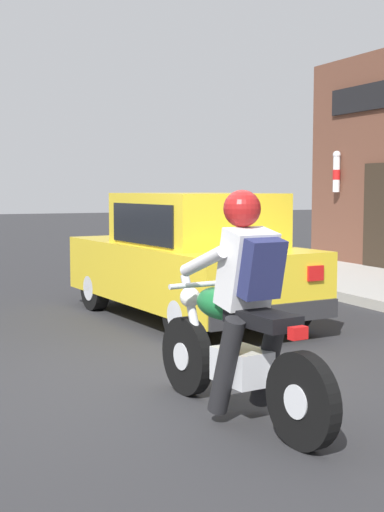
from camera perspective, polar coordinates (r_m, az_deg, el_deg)
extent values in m
plane|color=#2B2B2D|center=(6.24, -2.78, -9.71)|extent=(80.00, 80.00, 0.00)
cube|color=#2D2319|center=(13.82, 14.76, 2.87)|extent=(0.04, 0.90, 2.10)
cylinder|color=white|center=(14.78, 11.48, 6.39)|extent=(0.14, 0.14, 0.70)
cylinder|color=red|center=(14.78, 11.48, 6.39)|extent=(0.15, 0.15, 0.20)
sphere|color=silver|center=(14.79, 11.51, 7.94)|extent=(0.16, 0.16, 0.16)
cylinder|color=black|center=(5.68, -0.42, -7.98)|extent=(0.18, 0.63, 0.62)
cylinder|color=silver|center=(5.68, -0.42, -7.98)|extent=(0.15, 0.23, 0.22)
cylinder|color=black|center=(4.58, 8.81, -11.36)|extent=(0.18, 0.63, 0.62)
cylinder|color=silver|center=(4.58, 8.81, -11.36)|extent=(0.15, 0.23, 0.22)
cube|color=silver|center=(5.06, 4.01, -8.77)|extent=(0.33, 0.43, 0.24)
ellipsoid|color=#196B33|center=(5.17, 2.43, -3.79)|extent=(0.36, 0.55, 0.24)
cube|color=black|center=(4.80, 5.63, -5.03)|extent=(0.33, 0.59, 0.10)
cylinder|color=silver|center=(5.54, 0.11, -5.01)|extent=(0.11, 0.33, 0.68)
cylinder|color=silver|center=(5.39, 0.78, -2.28)|extent=(0.56, 0.11, 0.04)
sphere|color=silver|center=(5.55, -0.16, -3.31)|extent=(0.16, 0.16, 0.16)
cylinder|color=silver|center=(4.87, 8.34, -10.58)|extent=(0.15, 0.56, 0.08)
cube|color=red|center=(4.52, 8.47, -6.11)|extent=(0.13, 0.07, 0.08)
cylinder|color=black|center=(4.89, 2.75, -8.78)|extent=(0.18, 0.36, 0.71)
cylinder|color=black|center=(5.10, 6.14, -8.22)|extent=(0.18, 0.36, 0.71)
cube|color=silver|center=(4.89, 4.40, -1.03)|extent=(0.38, 0.37, 0.57)
cylinder|color=silver|center=(4.97, 0.92, -0.44)|extent=(0.15, 0.53, 0.26)
cylinder|color=silver|center=(5.20, 4.65, -0.20)|extent=(0.15, 0.53, 0.26)
sphere|color=#A51919|center=(4.91, 4.03, 3.80)|extent=(0.26, 0.26, 0.26)
cube|color=navy|center=(4.76, 5.53, -0.97)|extent=(0.31, 0.27, 0.42)
cylinder|color=black|center=(9.64, -7.78, -2.53)|extent=(0.24, 0.62, 0.60)
cylinder|color=silver|center=(9.64, -7.78, -2.53)|extent=(0.23, 0.35, 0.33)
cylinder|color=black|center=(10.26, -0.33, -1.99)|extent=(0.24, 0.62, 0.60)
cylinder|color=silver|center=(10.26, -0.33, -1.99)|extent=(0.23, 0.35, 0.33)
cylinder|color=black|center=(7.50, -0.75, -4.77)|extent=(0.24, 0.62, 0.60)
cylinder|color=silver|center=(7.50, -0.75, -4.77)|extent=(0.23, 0.35, 0.33)
cylinder|color=black|center=(8.29, 7.97, -3.83)|extent=(0.24, 0.62, 0.60)
cylinder|color=silver|center=(8.29, 7.97, -3.83)|extent=(0.23, 0.35, 0.33)
cube|color=gold|center=(8.84, -0.51, -1.24)|extent=(2.02, 3.85, 0.70)
cube|color=gold|center=(8.57, 0.32, 2.84)|extent=(1.63, 2.04, 0.66)
cube|color=black|center=(9.33, -2.39, 2.74)|extent=(1.35, 0.49, 0.51)
cube|color=black|center=(8.23, -4.04, 2.58)|extent=(0.19, 1.51, 0.46)
cube|color=black|center=(8.96, 4.32, 2.81)|extent=(0.19, 1.51, 0.46)
cube|color=silver|center=(10.27, -8.13, 0.32)|extent=(0.24, 0.07, 0.14)
cube|color=red|center=(6.98, 3.43, -1.88)|extent=(0.20, 0.06, 0.16)
cube|color=silver|center=(10.70, -3.07, 0.56)|extent=(0.24, 0.07, 0.14)
cube|color=red|center=(7.59, 9.84, -1.36)|extent=(0.20, 0.06, 0.16)
cube|color=#28282B|center=(10.49, -5.46, -1.58)|extent=(1.61, 0.29, 0.20)
cube|color=#28282B|center=(7.36, 6.59, -4.61)|extent=(1.61, 0.29, 0.20)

